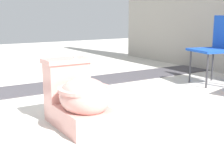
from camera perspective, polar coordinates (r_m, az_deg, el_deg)
name	(u,v)px	position (r m, az deg, el deg)	size (l,w,h in m)	color
ground_plane	(43,122)	(2.59, -12.45, -6.75)	(14.00, 14.00, 0.00)	beige
gravel_strip	(49,87)	(3.78, -11.37, -0.48)	(0.56, 8.00, 0.01)	#423F44
toilet	(79,99)	(2.37, -6.06, -2.74)	(0.64, 0.39, 0.52)	#E09E93
folding_chair_left	(218,42)	(4.05, 18.88, 7.21)	(0.52, 0.52, 0.83)	#1947B2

